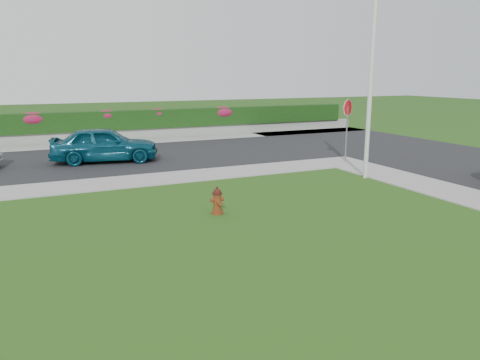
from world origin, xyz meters
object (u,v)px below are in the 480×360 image
fire_hydrant (217,201)px  sedan_teal (105,144)px  utility_pole (370,92)px  stop_sign (347,115)px

fire_hydrant → sedan_teal: size_ratio=0.17×
utility_pole → stop_sign: size_ratio=2.28×
sedan_teal → utility_pole: utility_pole is taller
utility_pole → stop_sign: (1.30, 2.94, -1.07)m
fire_hydrant → stop_sign: 9.62m
stop_sign → utility_pole: bearing=-115.3°
fire_hydrant → utility_pole: (6.76, 2.03, 2.77)m
fire_hydrant → utility_pole: 7.58m
sedan_teal → stop_sign: size_ratio=1.64×
fire_hydrant → stop_sign: stop_sign is taller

